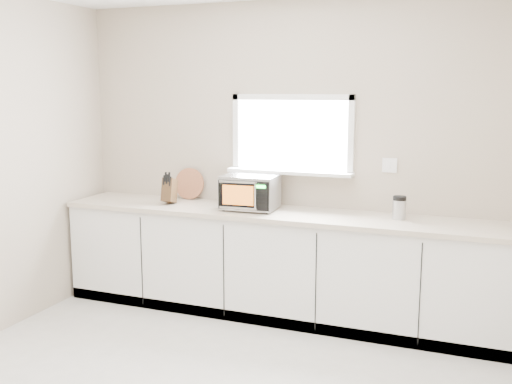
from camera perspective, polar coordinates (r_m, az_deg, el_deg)
The scene contains 7 objects.
back_wall at distance 5.28m, azimuth 3.49°, elevation 3.45°, with size 4.00×0.17×2.70m.
cabinets at distance 5.19m, azimuth 2.35°, elevation -7.07°, with size 3.92×0.60×0.88m, color white.
countertop at distance 5.07m, azimuth 2.35°, elevation -2.11°, with size 3.92×0.64×0.04m, color beige.
microwave at distance 5.13m, azimuth -0.58°, elevation 0.04°, with size 0.48×0.40×0.30m.
knife_block at distance 5.45m, azimuth -8.25°, elevation 0.20°, with size 0.12×0.22×0.30m.
cutting_board at distance 5.65m, azimuth -6.36°, elevation 0.80°, with size 0.30×0.30×0.02m, color #B06E44.
coffee_grinder at distance 4.89m, azimuth 13.49°, elevation -1.44°, with size 0.13×0.13×0.19m.
Camera 1 is at (1.62, -3.00, 1.94)m, focal length 42.00 mm.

